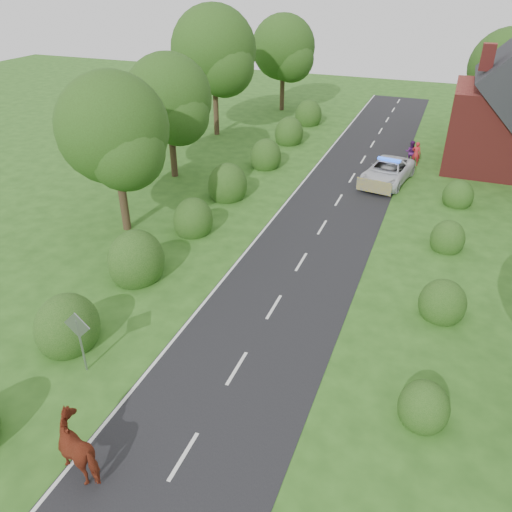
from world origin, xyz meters
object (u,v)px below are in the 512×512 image
at_px(police_van, 387,172).
at_px(pedestrian_red, 416,154).
at_px(road_sign, 79,333).
at_px(pedestrian_purple, 411,152).
at_px(cow, 83,449).

bearing_deg(police_van, pedestrian_red, 80.23).
bearing_deg(police_van, road_sign, -99.30).
bearing_deg(pedestrian_purple, police_van, 79.94).
bearing_deg(road_sign, cow, -52.11).
height_order(pedestrian_red, pedestrian_purple, pedestrian_red).
height_order(police_van, pedestrian_red, pedestrian_red).
xyz_separation_m(police_van, pedestrian_purple, (1.01, 4.51, 0.08)).
distance_m(cow, pedestrian_red, 30.11).
height_order(road_sign, pedestrian_red, road_sign).
bearing_deg(road_sign, police_van, 71.72).
distance_m(police_van, pedestrian_purple, 4.62).
height_order(police_van, pedestrian_purple, pedestrian_purple).
xyz_separation_m(road_sign, pedestrian_red, (8.69, 26.19, -0.79)).
relative_size(road_sign, pedestrian_red, 1.46).
distance_m(road_sign, pedestrian_purple, 27.83).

